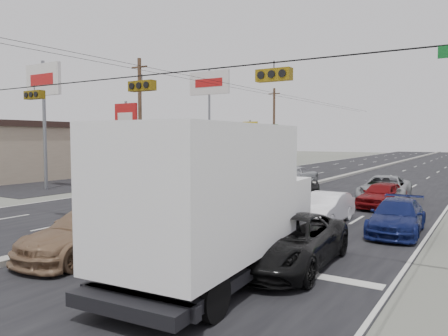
{
  "coord_description": "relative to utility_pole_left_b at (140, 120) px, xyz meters",
  "views": [
    {
      "loc": [
        11.93,
        -11.39,
        3.68
      ],
      "look_at": [
        0.77,
        6.51,
        2.2
      ],
      "focal_mm": 35.0,
      "sensor_mm": 36.0,
      "label": 1
    }
  ],
  "objects": [
    {
      "name": "ground",
      "position": [
        12.5,
        -15.0,
        -5.11
      ],
      "size": [
        200.0,
        200.0,
        0.0
      ],
      "primitive_type": "plane",
      "color": "#606356",
      "rests_on": "ground"
    },
    {
      "name": "road_surface",
      "position": [
        12.5,
        15.0,
        -5.11
      ],
      "size": [
        20.0,
        160.0,
        0.02
      ],
      "primitive_type": "cube",
      "color": "black",
      "rests_on": "ground"
    },
    {
      "name": "center_median",
      "position": [
        12.5,
        15.0,
        -5.01
      ],
      "size": [
        0.5,
        160.0,
        0.2
      ],
      "primitive_type": "cube",
      "color": "gray",
      "rests_on": "ground"
    },
    {
      "name": "strip_mall",
      "position": [
        -13.5,
        10.0,
        -2.81
      ],
      "size": [
        12.0,
        42.0,
        4.6
      ],
      "primitive_type": "cube",
      "color": "tan",
      "rests_on": "ground"
    },
    {
      "name": "parking_lot",
      "position": [
        -4.5,
        10.0,
        -5.11
      ],
      "size": [
        10.0,
        42.0,
        0.02
      ],
      "primitive_type": "cube",
      "color": "black",
      "rests_on": "ground"
    },
    {
      "name": "utility_pole_left_b",
      "position": [
        0.0,
        0.0,
        0.0
      ],
      "size": [
        1.6,
        0.3,
        10.0
      ],
      "color": "#422D1E",
      "rests_on": "ground"
    },
    {
      "name": "utility_pole_left_c",
      "position": [
        0.0,
        25.0,
        0.0
      ],
      "size": [
        1.6,
        0.3,
        10.0
      ],
      "color": "#422D1E",
      "rests_on": "ground"
    },
    {
      "name": "traffic_signals",
      "position": [
        13.9,
        -15.0,
        0.39
      ],
      "size": [
        25.0,
        0.3,
        0.54
      ],
      "color": "black",
      "rests_on": "ground"
    },
    {
      "name": "pole_sign_near",
      "position": [
        -2.5,
        -7.0,
        1.91
      ],
      "size": [
        3.5,
        0.25,
        9.0
      ],
      "color": "slate",
      "rests_on": "ground"
    },
    {
      "name": "pole_sign_mid",
      "position": [
        -4.5,
        3.0,
        0.01
      ],
      "size": [
        2.6,
        0.25,
        7.0
      ],
      "color": "slate",
      "rests_on": "ground"
    },
    {
      "name": "pole_sign_billboard",
      "position": [
        -2.0,
        13.0,
        3.76
      ],
      "size": [
        5.0,
        0.25,
        11.0
      ],
      "color": "slate",
      "rests_on": "ground"
    },
    {
      "name": "pole_sign_far",
      "position": [
        -3.5,
        25.0,
        -0.7
      ],
      "size": [
        2.2,
        0.25,
        6.0
      ],
      "color": "slate",
      "rests_on": "ground"
    },
    {
      "name": "tree_left_far",
      "position": [
        -9.5,
        45.0,
        -1.39
      ],
      "size": [
        4.8,
        4.8,
        6.12
      ],
      "color": "#382619",
      "rests_on": "ground"
    },
    {
      "name": "box_truck",
      "position": [
        18.4,
        -17.1,
        -3.06
      ],
      "size": [
        3.28,
        8.04,
        3.99
      ],
      "rotation": [
        0.0,
        0.0,
        0.07
      ],
      "color": "black",
      "rests_on": "ground"
    },
    {
      "name": "tan_sedan",
      "position": [
        13.9,
        -17.16,
        -4.35
      ],
      "size": [
        2.37,
        5.33,
        1.52
      ],
      "primitive_type": "imported",
      "rotation": [
        0.0,
        0.0,
        0.05
      ],
      "color": "#88674A",
      "rests_on": "ground"
    },
    {
      "name": "red_sedan",
      "position": [
        15.5,
        -11.54,
        -4.39
      ],
      "size": [
        1.62,
        4.38,
        1.43
      ],
      "primitive_type": "imported",
      "rotation": [
        0.0,
        0.0,
        0.02
      ],
      "color": "#A7120A",
      "rests_on": "ground"
    },
    {
      "name": "black_suv",
      "position": [
        19.5,
        -15.12,
        -4.37
      ],
      "size": [
        2.73,
        5.41,
        1.47
      ],
      "primitive_type": "imported",
      "rotation": [
        0.0,
        0.0,
        0.06
      ],
      "color": "black",
      "rests_on": "ground"
    },
    {
      "name": "queue_car_a",
      "position": [
        14.69,
        -3.79,
        -4.33
      ],
      "size": [
        2.34,
        4.75,
        1.56
      ],
      "primitive_type": "imported",
      "rotation": [
        0.0,
        0.0,
        -0.11
      ],
      "color": "black",
      "rests_on": "ground"
    },
    {
      "name": "queue_car_b",
      "position": [
        18.38,
        -8.47,
        -4.45
      ],
      "size": [
        1.42,
        3.98,
        1.31
      ],
      "primitive_type": "imported",
      "rotation": [
        0.0,
        0.0,
        -0.01
      ],
      "color": "white",
      "rests_on": "ground"
    },
    {
      "name": "queue_car_c",
      "position": [
        19.2,
        -0.89,
        -4.36
      ],
      "size": [
        2.88,
        5.58,
        1.5
      ],
      "primitive_type": "imported",
      "rotation": [
        0.0,
        0.0,
        0.07
      ],
      "color": "#929599",
      "rests_on": "ground"
    },
    {
      "name": "queue_car_d",
      "position": [
        21.33,
        -8.95,
        -4.46
      ],
      "size": [
        2.03,
        4.53,
        1.29
      ],
      "primitive_type": "imported",
      "rotation": [
        0.0,
        0.0,
        0.05
      ],
      "color": "#101952",
      "rests_on": "ground"
    },
    {
      "name": "queue_car_e",
      "position": [
        19.5,
        -2.98,
        -4.42
      ],
      "size": [
        2.15,
        4.21,
        1.37
      ],
      "primitive_type": "imported",
      "rotation": [
        0.0,
        0.0,
        -0.14
      ],
      "color": "maroon",
      "rests_on": "ground"
    },
    {
      "name": "oncoming_near",
      "position": [
        8.11,
        -1.51,
        -4.36
      ],
      "size": [
        2.32,
        5.21,
        1.49
      ],
      "primitive_type": "imported",
      "rotation": [
        0.0,
        0.0,
        3.09
      ],
      "color": "black",
      "rests_on": "ground"
    },
    {
      "name": "oncoming_far",
      "position": [
        11.1,
        5.79,
        -4.41
      ],
      "size": [
        2.46,
        5.09,
        1.4
      ],
      "primitive_type": "imported",
      "rotation": [
        0.0,
        0.0,
        3.11
      ],
      "color": "#ABAEB3",
      "rests_on": "ground"
    }
  ]
}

